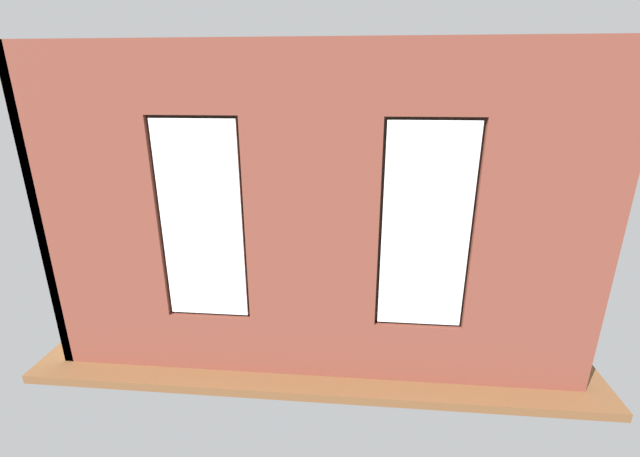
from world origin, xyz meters
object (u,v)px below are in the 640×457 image
potted_plant_between_couches (403,290)px  potted_plant_corner_near_left (453,211)px  cup_ceramic (336,236)px  potted_plant_by_left_couch (425,233)px  potted_plant_foreground_right (227,203)px  table_plant_small (300,232)px  candle_jar (310,237)px  remote_silver (282,241)px  papasan_chair (338,220)px  couch_by_window (293,314)px  couch_left (463,259)px  tv_flatscreen (174,227)px  potted_plant_near_tv (185,262)px  potted_plant_corner_far_left (518,313)px  coffee_table (310,243)px  potted_plant_beside_window_right (169,290)px  media_console (177,261)px  remote_black (317,242)px  potted_plant_mid_room_small (369,242)px

potted_plant_between_couches → potted_plant_corner_near_left: size_ratio=0.96×
cup_ceramic → potted_plant_by_left_couch: bearing=-151.1°
cup_ceramic → potted_plant_foreground_right: potted_plant_foreground_right is taller
potted_plant_by_left_couch → table_plant_small: bearing=22.6°
candle_jar → remote_silver: bearing=12.5°
candle_jar → papasan_chair: (-0.41, -1.18, -0.05)m
couch_by_window → couch_left: 3.18m
potted_plant_between_couches → potted_plant_by_left_couch: potted_plant_between_couches is taller
couch_left → tv_flatscreen: bearing=-85.2°
remote_silver → potted_plant_near_tv: size_ratio=0.17×
potted_plant_foreground_right → potted_plant_corner_far_left: bearing=140.6°
coffee_table → potted_plant_beside_window_right: size_ratio=1.47×
media_console → tv_flatscreen: (-0.00, -0.00, 0.59)m
table_plant_small → potted_plant_foreground_right: size_ratio=0.20×
remote_black → candle_jar: bearing=152.4°
candle_jar → papasan_chair: papasan_chair is taller
remote_silver → potted_plant_between_couches: size_ratio=0.13×
remote_black → media_console: bearing=-153.9°
potted_plant_by_left_couch → potted_plant_corner_far_left: 3.52m
potted_plant_near_tv → potted_plant_corner_near_left: bearing=-145.7°
coffee_table → potted_plant_near_tv: bearing=43.6°
media_console → potted_plant_beside_window_right: 1.98m
media_console → candle_jar: bearing=-164.6°
potted_plant_between_couches → potted_plant_near_tv: (2.99, -0.71, -0.06)m
remote_black → potted_plant_between_couches: potted_plant_between_couches is taller
candle_jar → potted_plant_corner_far_left: size_ratio=0.10×
potted_plant_by_left_couch → candle_jar: bearing=26.4°
remote_black → potted_plant_mid_room_small: bearing=40.1°
potted_plant_corner_near_left → remote_silver: bearing=25.3°
table_plant_small → potted_plant_by_left_couch: 2.54m
remote_silver → potted_plant_corner_near_left: potted_plant_corner_near_left is taller
tv_flatscreen → coffee_table: bearing=-164.7°
candle_jar → potted_plant_corner_near_left: 3.03m
couch_left → potted_plant_beside_window_right: bearing=-61.1°
tv_flatscreen → couch_left: bearing=-176.8°
couch_left → remote_silver: size_ratio=11.15×
couch_left → tv_flatscreen: tv_flatscreen is taller
couch_left → cup_ceramic: bearing=-100.6°
table_plant_small → potted_plant_mid_room_small: 1.26m
couch_by_window → remote_black: couch_by_window is taller
remote_black → potted_plant_foreground_right: 2.47m
potted_plant_by_left_couch → tv_flatscreen: bearing=21.0°
cup_ceramic → potted_plant_mid_room_small: cup_ceramic is taller
couch_left → coffee_table: 2.56m
remote_silver → candle_jar: bearing=20.6°
potted_plant_corner_near_left → media_console: bearing=22.2°
coffee_table → potted_plant_beside_window_right: 2.83m
potted_plant_corner_near_left → remote_black: bearing=30.2°
candle_jar → potted_plant_foreground_right: size_ratio=0.12×
papasan_chair → potted_plant_by_left_couch: papasan_chair is taller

